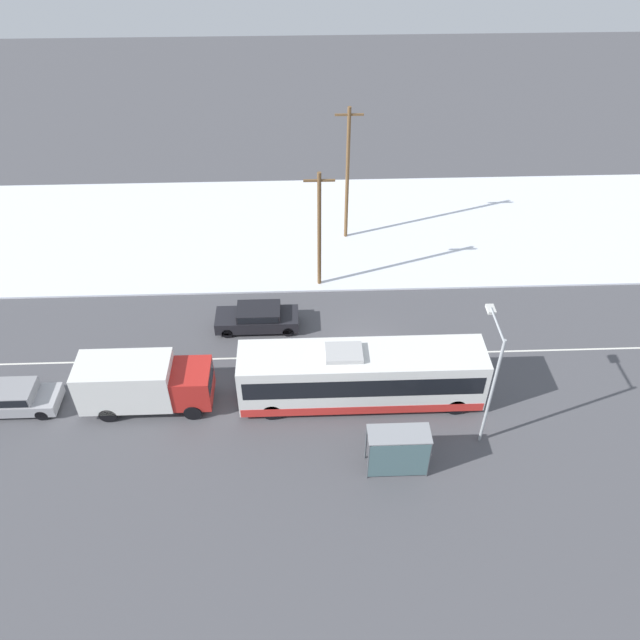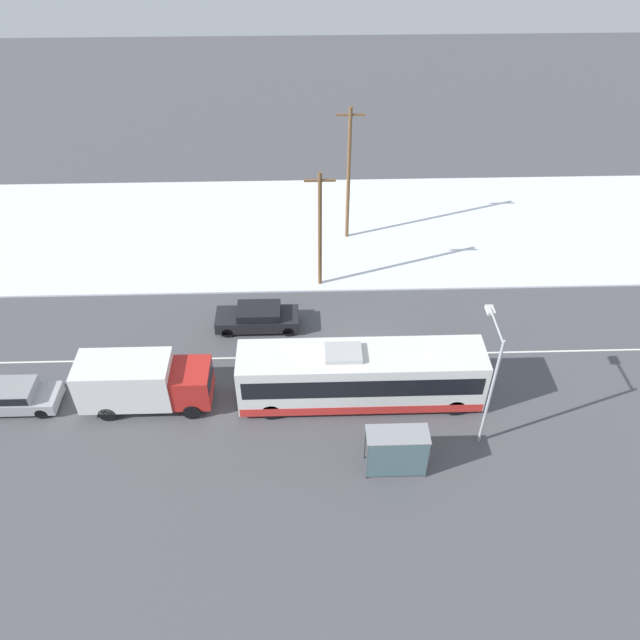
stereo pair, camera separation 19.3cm
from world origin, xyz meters
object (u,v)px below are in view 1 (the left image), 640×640
Objects in this scene: box_truck at (142,382)px; utility_pole_roadside at (319,230)px; streetlamp at (492,370)px; city_bus at (361,376)px; parked_car_near_truck at (16,397)px; bus_shelter at (399,449)px; sedan_car at (258,317)px; pedestrian_at_stop at (408,438)px; utility_pole_snowlot at (347,174)px.

box_truck is 0.84× the size of utility_pole_roadside.
streetlamp is 0.84× the size of utility_pole_roadside.
city_bus is 3.01× the size of parked_car_near_truck.
utility_pole_roadside is at bearing 32.32° from parked_car_near_truck.
parked_car_near_truck is at bearing 166.09° from bus_shelter.
box_truck is at bearing 179.87° from city_bus.
box_truck is 6.49m from parked_car_near_truck.
utility_pole_roadside is (-7.31, 12.23, -0.12)m from streetlamp.
bus_shelter is 0.36× the size of utility_pole_roadside.
utility_pole_roadside reaches higher than sedan_car.
bus_shelter is at bearing -13.91° from parked_car_near_truck.
pedestrian_at_stop is 19.23m from utility_pole_snowlot.
utility_pole_roadside reaches higher than parked_car_near_truck.
pedestrian_at_stop is (19.28, -3.44, 0.18)m from parked_car_near_truck.
bus_shelter is (18.63, -4.61, 0.88)m from parked_car_near_truck.
sedan_car is 11.83m from utility_pole_snowlot.
utility_pole_snowlot is at bearing 88.88° from city_bus.
city_bus is 10.34m from utility_pole_roadside.
box_truck is at bearing 0.02° from parked_car_near_truck.
parked_car_near_truck is at bearing 26.11° from sedan_car.
city_bus reaches higher than bus_shelter.
utility_pole_snowlot is (-0.98, 19.93, 3.20)m from bus_shelter.
pedestrian_at_stop is 0.24× the size of streetlamp.
bus_shelter is at bearing -78.21° from utility_pole_roadside.
bus_shelter is at bearing 122.84° from sedan_car.
pedestrian_at_stop is (1.93, -3.42, -0.70)m from city_bus.
sedan_car is 11.85m from pedestrian_at_stop.
sedan_car is at bearing 133.04° from city_bus.
utility_pole_snowlot is at bearing -121.27° from sedan_car.
utility_pole_roadside reaches higher than bus_shelter.
bus_shelter is at bearing -74.46° from city_bus.
bus_shelter is 15.00m from utility_pole_roadside.
sedan_car is 1.18× the size of parked_car_near_truck.
parked_car_near_truck is at bearing 169.89° from pedestrian_at_stop.
utility_pole_snowlot is (-5.26, 17.67, 0.67)m from streetlamp.
city_bus reaches higher than pedestrian_at_stop.
utility_pole_snowlot is (2.05, 5.45, 0.79)m from utility_pole_roadside.
bus_shelter reaches higher than pedestrian_at_stop.
box_truck is (-10.92, 0.02, -0.07)m from city_bus.
pedestrian_at_stop is (12.84, -3.44, -0.63)m from box_truck.
utility_pole_roadside is at bearing 105.42° from pedestrian_at_stop.
utility_pole_snowlot is at bearing 69.40° from utility_pole_roadside.
sedan_car is at bearing 46.89° from box_truck.
bus_shelter is 0.30× the size of utility_pole_snowlot.
streetlamp reaches higher than bus_shelter.
streetlamp is (4.29, 2.26, 2.54)m from bus_shelter.
city_bus reaches higher than box_truck.
sedan_car is at bearing -121.27° from utility_pole_snowlot.
streetlamp is at bearing -73.41° from utility_pole_snowlot.
parked_car_near_truck is 0.62× the size of streetlamp.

